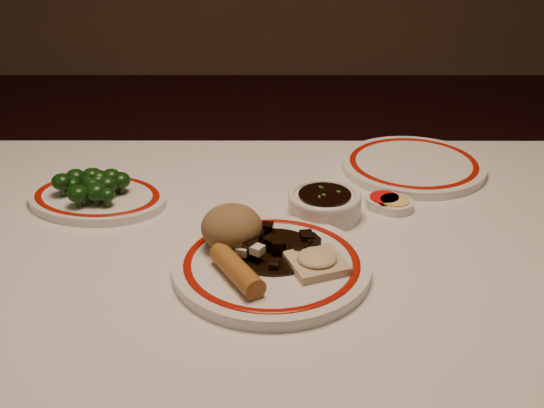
{
  "coord_description": "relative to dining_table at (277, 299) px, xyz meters",
  "views": [
    {
      "loc": [
        -0.01,
        -0.9,
        1.29
      ],
      "look_at": [
        -0.01,
        0.06,
        0.8
      ],
      "focal_mm": 45.0,
      "sensor_mm": 36.0,
      "label": 1
    }
  ],
  "objects": [
    {
      "name": "dining_table",
      "position": [
        0.0,
        0.0,
        0.0
      ],
      "size": [
        1.2,
        0.9,
        0.75
      ],
      "color": "white",
      "rests_on": "ground"
    },
    {
      "name": "main_plate",
      "position": [
        -0.01,
        -0.06,
        0.1
      ],
      "size": [
        0.37,
        0.37,
        0.02
      ],
      "color": "white",
      "rests_on": "dining_table"
    },
    {
      "name": "rice_mound",
      "position": [
        -0.07,
        -0.02,
        0.14
      ],
      "size": [
        0.09,
        0.09,
        0.07
      ],
      "primitive_type": "ellipsoid",
      "color": "olive",
      "rests_on": "main_plate"
    },
    {
      "name": "spring_roll",
      "position": [
        -0.06,
        -0.11,
        0.13
      ],
      "size": [
        0.08,
        0.11,
        0.03
      ],
      "primitive_type": "cylinder",
      "rotation": [
        1.57,
        0.0,
        0.51
      ],
      "color": "#A86C29",
      "rests_on": "main_plate"
    },
    {
      "name": "fried_wonton",
      "position": [
        0.06,
        -0.08,
        0.12
      ],
      "size": [
        0.1,
        0.1,
        0.02
      ],
      "color": "beige",
      "rests_on": "main_plate"
    },
    {
      "name": "stirfry_heap",
      "position": [
        -0.01,
        -0.04,
        0.12
      ],
      "size": [
        0.14,
        0.13,
        0.03
      ],
      "color": "black",
      "rests_on": "main_plate"
    },
    {
      "name": "broccoli_plate",
      "position": [
        -0.31,
        0.16,
        0.1
      ],
      "size": [
        0.28,
        0.26,
        0.02
      ],
      "color": "white",
      "rests_on": "dining_table"
    },
    {
      "name": "broccoli_pile",
      "position": [
        -0.31,
        0.16,
        0.13
      ],
      "size": [
        0.13,
        0.1,
        0.05
      ],
      "color": "#23471C",
      "rests_on": "broccoli_plate"
    },
    {
      "name": "soy_bowl",
      "position": [
        0.08,
        0.11,
        0.11
      ],
      "size": [
        0.12,
        0.12,
        0.04
      ],
      "color": "white",
      "rests_on": "dining_table"
    },
    {
      "name": "sweet_sour_dish",
      "position": [
        0.18,
        0.15,
        0.1
      ],
      "size": [
        0.06,
        0.06,
        0.02
      ],
      "color": "white",
      "rests_on": "dining_table"
    },
    {
      "name": "mustard_dish",
      "position": [
        0.2,
        0.14,
        0.1
      ],
      "size": [
        0.06,
        0.06,
        0.02
      ],
      "color": "white",
      "rests_on": "dining_table"
    },
    {
      "name": "far_plate",
      "position": [
        0.26,
        0.3,
        0.1
      ],
      "size": [
        0.3,
        0.3,
        0.02
      ],
      "color": "white",
      "rests_on": "dining_table"
    }
  ]
}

